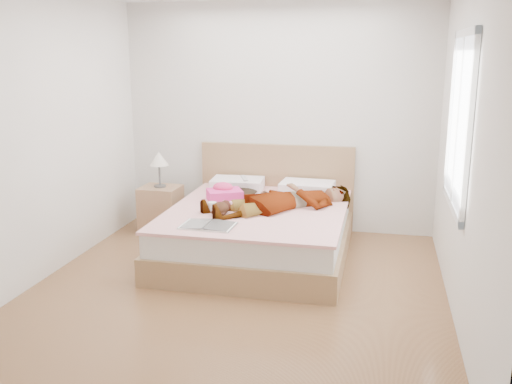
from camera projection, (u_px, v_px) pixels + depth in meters
The scene contains 11 objects.
ground at pixel (235, 293), 4.96m from camera, with size 4.00×4.00×0.00m, color #552E1A.
woman at pixel (283, 196), 5.75m from camera, with size 0.62×1.66×0.23m, color white.
hair at pixel (239, 190), 6.31m from camera, with size 0.42×0.51×0.08m, color black.
phone at pixel (244, 178), 6.21m from camera, with size 0.05×0.10×0.01m, color silver.
room_shell at pixel (459, 122), 4.51m from camera, with size 4.00×4.00×4.00m.
bed at pixel (260, 228), 5.88m from camera, with size 1.80×2.08×1.00m.
towel at pixel (224, 193), 6.03m from camera, with size 0.44×0.41×0.19m.
magazine at pixel (208, 225), 5.13m from camera, with size 0.49×0.33×0.03m.
coffee_mug at pixel (212, 207), 5.58m from camera, with size 0.13×0.11×0.10m.
plush_toy at pixel (221, 208), 5.47m from camera, with size 0.20×0.26×0.13m.
nightstand at pixel (161, 206), 6.59m from camera, with size 0.45×0.40×0.94m.
Camera 1 is at (1.19, -4.46, 2.03)m, focal length 40.00 mm.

